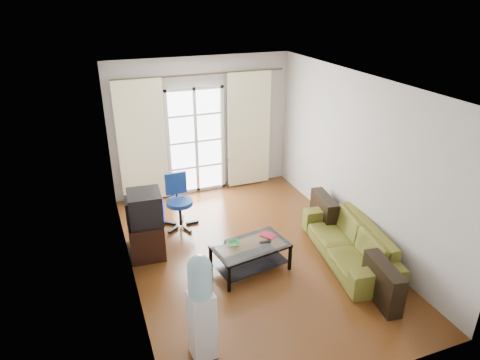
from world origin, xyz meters
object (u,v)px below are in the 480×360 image
at_px(coffee_table, 250,254).
at_px(task_chair, 180,211).
at_px(sofa, 349,242).
at_px(crt_tv, 143,208).
at_px(water_cooler, 201,306).
at_px(tv_stand, 146,235).

bearing_deg(coffee_table, task_chair, 111.93).
height_order(sofa, crt_tv, crt_tv).
xyz_separation_m(sofa, coffee_table, (-1.53, 0.25, -0.01)).
distance_m(sofa, water_cooler, 2.85).
relative_size(coffee_table, crt_tv, 2.04).
xyz_separation_m(task_chair, water_cooler, (-0.44, -2.94, 0.42)).
relative_size(sofa, coffee_table, 1.79).
bearing_deg(task_chair, crt_tv, -135.91).
height_order(coffee_table, task_chair, task_chair).
bearing_deg(task_chair, sofa, -41.44).
bearing_deg(task_chair, coffee_table, -68.54).
bearing_deg(crt_tv, task_chair, 48.61).
relative_size(sofa, water_cooler, 1.57).
xyz_separation_m(sofa, crt_tv, (-2.88, 1.23, 0.52)).
xyz_separation_m(tv_stand, crt_tv, (-0.00, -0.07, 0.53)).
distance_m(coffee_table, task_chair, 1.78).
bearing_deg(tv_stand, coffee_table, -34.19).
height_order(tv_stand, water_cooler, water_cooler).
relative_size(sofa, task_chair, 2.23).
distance_m(sofa, task_chair, 2.90).
distance_m(tv_stand, task_chair, 0.91).
bearing_deg(crt_tv, sofa, -19.07).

